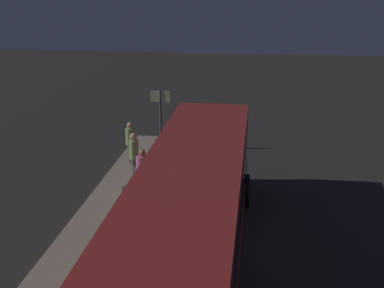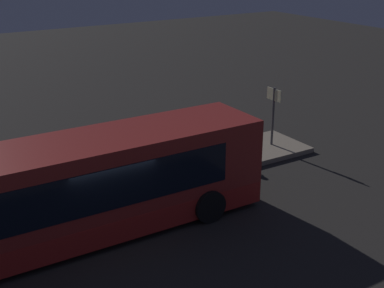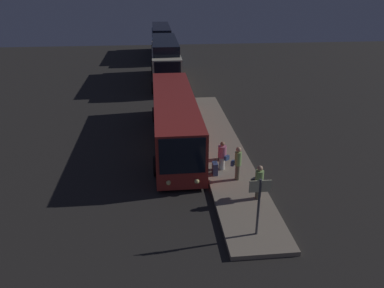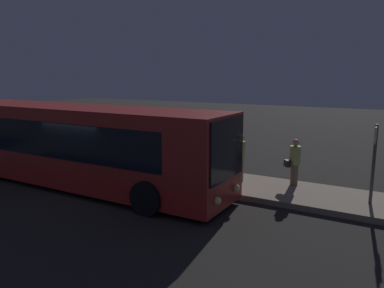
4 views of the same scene
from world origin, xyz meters
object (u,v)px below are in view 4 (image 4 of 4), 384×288
object	(u,v)px
suitcase	(211,177)
passenger_with_bags	(205,159)
passenger_waiting	(240,156)
passenger_boarding	(294,161)
trash_bin	(181,167)
bus_lead	(73,146)
sign_post	(375,152)

from	to	relation	value
suitcase	passenger_with_bags	bearing A→B (deg)	138.64
passenger_waiting	suitcase	xyz separation A→B (m)	(-0.65, -1.01, -0.66)
passenger_waiting	passenger_with_bags	bearing A→B (deg)	54.22
passenger_boarding	passenger_waiting	xyz separation A→B (m)	(-1.84, -0.57, 0.08)
trash_bin	passenger_with_bags	bearing A→B (deg)	-10.39
passenger_with_bags	trash_bin	size ratio (longest dim) A/B	2.41
bus_lead	suitcase	size ratio (longest dim) A/B	14.25
passenger_boarding	passenger_with_bags	size ratio (longest dim) A/B	1.06
suitcase	trash_bin	xyz separation A→B (m)	(-1.68, 0.67, 0.00)
sign_post	trash_bin	bearing A→B (deg)	-178.48
bus_lead	passenger_waiting	world-z (taller)	bus_lead
passenger_with_bags	bus_lead	bearing A→B (deg)	-101.76
passenger_waiting	suitcase	world-z (taller)	passenger_waiting
passenger_boarding	suitcase	xyz separation A→B (m)	(-2.49, -1.58, -0.57)
trash_bin	bus_lead	bearing A→B (deg)	-143.01
bus_lead	passenger_with_bags	bearing A→B (deg)	26.93
suitcase	sign_post	xyz separation A→B (m)	(5.06, 0.85, 1.28)
passenger_with_bags	passenger_waiting	bearing A→B (deg)	76.23
passenger_boarding	sign_post	size ratio (longest dim) A/B	0.68
bus_lead	sign_post	distance (m)	10.32
passenger_boarding	suitcase	bearing A→B (deg)	80.93
passenger_with_bags	trash_bin	bearing A→B (deg)	-139.07
passenger_boarding	suitcase	distance (m)	3.00
passenger_with_bags	trash_bin	distance (m)	1.27
sign_post	bus_lead	bearing A→B (deg)	-165.27
bus_lead	trash_bin	xyz separation A→B (m)	(3.24, 2.44, -0.96)
bus_lead	suitcase	world-z (taller)	bus_lead
sign_post	trash_bin	distance (m)	6.86
sign_post	trash_bin	size ratio (longest dim) A/B	3.77
passenger_waiting	sign_post	size ratio (longest dim) A/B	0.73
sign_post	passenger_boarding	bearing A→B (deg)	164.15
passenger_waiting	passenger_with_bags	distance (m)	1.31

